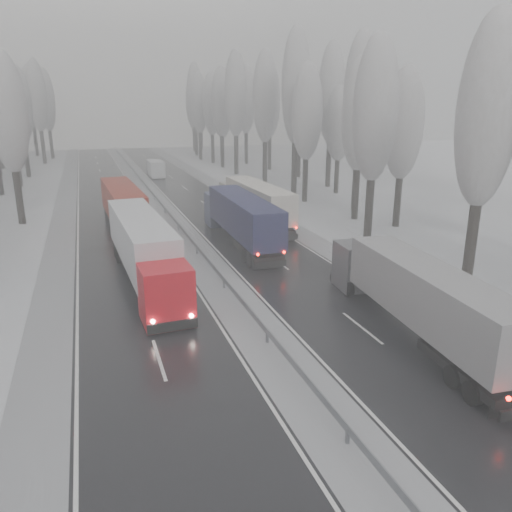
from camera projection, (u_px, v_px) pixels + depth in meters
carriageway_right at (253, 242)px, 42.26m from camera, size 7.50×200.00×0.03m
carriageway_left at (126, 253)px, 39.03m from camera, size 7.50×200.00×0.03m
median_slush at (192, 247)px, 40.64m from camera, size 3.00×200.00×0.04m
shoulder_right at (306, 237)px, 43.79m from camera, size 2.40×200.00×0.04m
shoulder_left at (58, 259)px, 37.50m from camera, size 2.40×200.00×0.04m
median_guardrail at (191, 240)px, 40.46m from camera, size 0.12×200.00×0.76m
tree_16 at (488, 113)px, 29.20m from camera, size 3.60×3.60×16.53m
tree_18 at (376, 111)px, 39.32m from camera, size 3.60×3.60×16.58m
tree_19 at (404, 125)px, 45.01m from camera, size 3.60×3.60×14.57m
tree_20 at (360, 116)px, 47.89m from camera, size 3.60×3.60×15.71m
tree_21 at (361, 96)px, 51.66m from camera, size 3.60×3.60×18.62m
tree_22 at (307, 113)px, 57.04m from camera, size 3.60×3.60×15.86m
tree_23 at (339, 124)px, 63.03m from camera, size 3.60×3.60×13.55m
tree_24 at (296, 87)px, 61.36m from camera, size 3.60×3.60×20.49m
tree_25 at (331, 94)px, 67.31m from camera, size 3.60×3.60×19.44m
tree_26 at (265, 98)px, 70.86m from camera, size 3.60×3.60×18.78m
tree_27 at (300, 103)px, 76.90m from camera, size 3.60×3.60×17.62m
tree_28 at (236, 95)px, 80.00m from camera, size 3.60×3.60×19.62m
tree_29 at (270, 101)px, 86.18m from camera, size 3.60×3.60×18.11m
tree_30 at (221, 102)px, 89.23m from camera, size 3.60×3.60×17.86m
tree_31 at (246, 100)px, 94.54m from camera, size 3.60×3.60×18.58m
tree_32 at (212, 104)px, 96.15m from camera, size 3.60×3.60×17.33m
tree_33 at (222, 114)px, 101.30m from camera, size 3.60×3.60×14.33m
tree_34 at (199, 103)px, 102.25m from camera, size 3.60×3.60×17.63m
tree_35 at (236, 102)px, 108.60m from camera, size 3.60×3.60×18.25m
tree_36 at (195, 96)px, 111.09m from camera, size 3.60×3.60×20.23m
tree_37 at (221, 107)px, 117.58m from camera, size 3.60×3.60×16.37m
tree_38 at (193, 103)px, 121.60m from camera, size 3.60×3.60×17.97m
tree_39 at (201, 107)px, 126.42m from camera, size 3.60×3.60×16.19m
tree_62 at (7, 114)px, 45.77m from camera, size 3.60×3.60×16.04m
tree_68 at (10, 108)px, 67.84m from camera, size 3.60×3.60×16.65m
tree_70 at (20, 105)px, 76.96m from camera, size 3.60×3.60×17.09m
tree_72 at (10, 113)px, 84.99m from camera, size 3.60×3.60×15.11m
tree_74 at (37, 96)px, 95.11m from camera, size 3.60×3.60×19.68m
tree_76 at (46, 101)px, 104.14m from camera, size 3.60×3.60×18.55m
tree_77 at (21, 114)px, 106.82m from camera, size 3.60×3.60×14.32m
tree_78 at (30, 98)px, 108.84m from camera, size 3.60×3.60×19.55m
tree_79 at (19, 105)px, 112.07m from camera, size 3.60×3.60×17.07m
truck_grey_tarp at (416, 293)px, 24.58m from camera, size 3.66×15.23×3.88m
truck_blue_box at (240, 216)px, 40.98m from camera, size 2.76×16.09×4.11m
truck_cream_box at (254, 200)px, 47.93m from camera, size 2.81×15.69×4.01m
box_truck_distant at (156, 168)px, 79.92m from camera, size 2.27×7.07×2.63m
truck_red_white at (144, 247)px, 31.71m from camera, size 3.35×16.60×4.23m
truck_red_red at (124, 208)px, 44.09m from camera, size 3.27×16.26×4.15m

